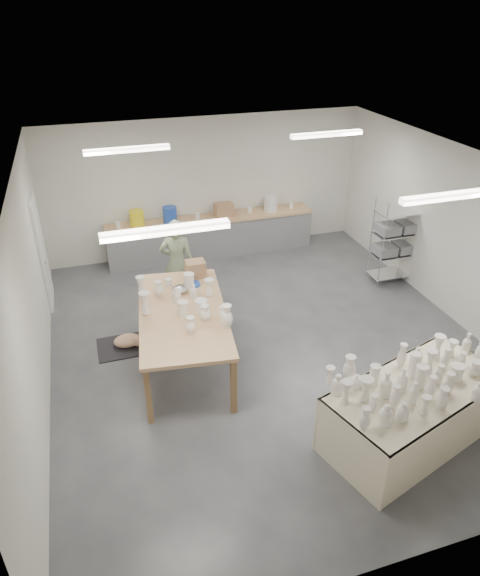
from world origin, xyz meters
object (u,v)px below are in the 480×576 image
object	(u,v)px
drying_table	(414,409)
potter	(177,263)
red_stool	(176,283)
work_table	(185,308)

from	to	relation	value
drying_table	potter	xyz separation A→B (m)	(-2.21, 4.32, 0.38)
potter	red_stool	xyz separation A→B (m)	(0.00, 0.27, -0.58)
work_table	potter	xyz separation A→B (m)	(0.24, 1.78, -0.12)
drying_table	red_stool	xyz separation A→B (m)	(-2.21, 4.59, -0.20)
drying_table	work_table	size ratio (longest dim) A/B	0.97
work_table	potter	size ratio (longest dim) A/B	1.62
drying_table	work_table	distance (m)	3.57
drying_table	red_stool	world-z (taller)	drying_table
work_table	red_stool	distance (m)	2.17
red_stool	potter	bearing A→B (deg)	-90.00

